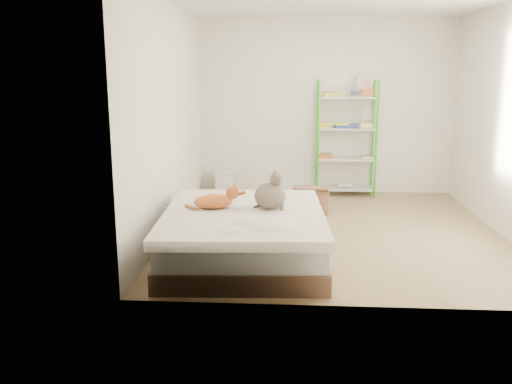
# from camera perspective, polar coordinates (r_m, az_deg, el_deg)

# --- Properties ---
(room) EXTENTS (3.81, 4.21, 2.61)m
(room) POSITION_cam_1_polar(r_m,az_deg,el_deg) (6.21, 8.54, 7.56)
(room) COLOR olive
(room) RESTS_ON ground
(bed) EXTENTS (1.64, 2.01, 0.49)m
(bed) POSITION_cam_1_polar(r_m,az_deg,el_deg) (5.37, -1.27, -4.57)
(bed) COLOR brown
(bed) RESTS_ON ground
(orange_cat) EXTENTS (0.50, 0.35, 0.19)m
(orange_cat) POSITION_cam_1_polar(r_m,az_deg,el_deg) (5.40, -4.51, -0.79)
(orange_cat) COLOR #EB8E45
(orange_cat) RESTS_ON bed
(grey_cat) EXTENTS (0.35, 0.29, 0.38)m
(grey_cat) POSITION_cam_1_polar(r_m,az_deg,el_deg) (5.35, 1.49, 0.19)
(grey_cat) COLOR #766653
(grey_cat) RESTS_ON bed
(shelf_unit) EXTENTS (0.88, 0.36, 1.74)m
(shelf_unit) POSITION_cam_1_polar(r_m,az_deg,el_deg) (8.14, 9.51, 6.10)
(shelf_unit) COLOR green
(shelf_unit) RESTS_ON ground
(cardboard_box) EXTENTS (0.50, 0.48, 0.37)m
(cardboard_box) POSITION_cam_1_polar(r_m,az_deg,el_deg) (7.20, 5.80, -0.82)
(cardboard_box) COLOR #91614A
(cardboard_box) RESTS_ON ground
(white_bin) EXTENTS (0.34, 0.31, 0.34)m
(white_bin) POSITION_cam_1_polar(r_m,az_deg,el_deg) (8.24, -3.39, 1.04)
(white_bin) COLOR silver
(white_bin) RESTS_ON ground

